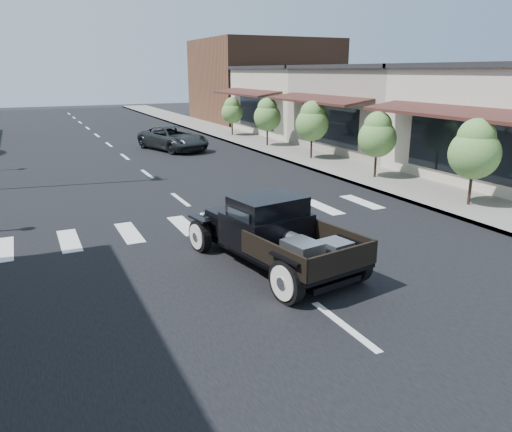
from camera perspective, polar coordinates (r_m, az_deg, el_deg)
name	(u,v)px	position (r m, az deg, el deg)	size (l,w,h in m)	color
ground	(269,269)	(11.60, 1.51, -6.05)	(120.00, 120.00, 0.00)	black
road	(133,163)	(25.43, -13.89, 5.87)	(14.00, 80.00, 0.02)	black
road_markings	(159,183)	(20.64, -11.05, 3.67)	(12.00, 60.00, 0.06)	silver
sidewalk_right	(285,151)	(28.29, 3.31, 7.47)	(3.00, 80.00, 0.15)	gray
storefront_mid	(403,110)	(30.13, 16.44, 11.56)	(10.00, 9.00, 4.50)	#A19587
storefront_far	(318,101)	(37.35, 7.14, 12.88)	(10.00, 9.00, 4.50)	#BEB6A1
far_building_right	(264,81)	(46.29, 0.93, 15.19)	(11.00, 10.00, 7.00)	brown
small_tree_a	(473,164)	(17.66, 23.56, 5.48)	(1.63, 1.63, 2.71)	#53803A
small_tree_b	(377,146)	(21.17, 13.62, 7.80)	(1.55, 1.55, 2.58)	#53803A
small_tree_c	(312,131)	(25.30, 6.40, 9.64)	(1.64, 1.64, 2.73)	#53803A
small_tree_d	(267,123)	(29.64, 1.30, 10.62)	(1.59, 1.59, 2.65)	#53803A
small_tree_e	(232,117)	(34.53, -2.75, 11.23)	(1.45, 1.45, 2.42)	#53803A
hotrod_pickup	(273,233)	(11.43, 2.00, -1.90)	(2.26, 4.85, 1.68)	black
second_car	(173,139)	(29.14, -9.43, 8.72)	(2.21, 4.80, 1.33)	black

